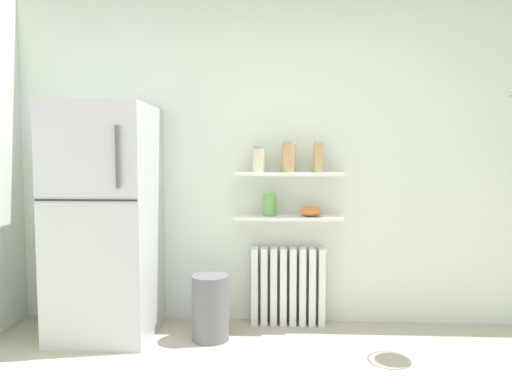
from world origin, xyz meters
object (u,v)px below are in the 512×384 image
storage_jar_1 (289,157)px  trash_bin (211,307)px  storage_jar_2 (319,157)px  storage_jar_0 (259,159)px  vase (270,205)px  radiator (288,286)px  refrigerator (106,221)px  shelf_bowl (311,211)px

storage_jar_1 → trash_bin: bearing=-151.3°
storage_jar_1 → storage_jar_2: (0.22, -0.00, 0.00)m
storage_jar_0 → vase: bearing=0.0°
radiator → refrigerator: bearing=-169.0°
storage_jar_2 → vase: size_ratio=1.39×
storage_jar_0 → vase: size_ratio=1.19×
storage_jar_1 → storage_jar_0: bearing=-180.0°
trash_bin → radiator: bearing=31.0°
radiator → storage_jar_1: 0.99m
storage_jar_1 → trash_bin: storage_jar_1 is taller
refrigerator → shelf_bowl: bearing=8.7°
storage_jar_1 → radiator: bearing=90.0°
radiator → trash_bin: radiator is taller
refrigerator → vase: (1.18, 0.23, 0.10)m
refrigerator → vase: size_ratio=10.05×
radiator → storage_jar_0: size_ratio=3.05×
storage_jar_1 → trash_bin: (-0.55, -0.30, -1.06)m
trash_bin → shelf_bowl: bearing=22.7°
shelf_bowl → radiator: bearing=170.0°
storage_jar_1 → storage_jar_2: same height
refrigerator → trash_bin: bearing=-5.6°
radiator → trash_bin: 0.65m
storage_jar_1 → shelf_bowl: bearing=-0.0°
storage_jar_0 → shelf_bowl: bearing=0.0°
storage_jar_0 → vase: (0.08, 0.00, -0.35)m
storage_jar_2 → shelf_bowl: storage_jar_2 is taller
storage_jar_0 → refrigerator: bearing=-168.3°
radiator → vase: vase is taller
storage_jar_0 → trash_bin: bearing=-137.5°
storage_jar_0 → shelf_bowl: (0.39, 0.00, -0.39)m
storage_jar_1 → shelf_bowl: (0.17, -0.00, -0.41)m
refrigerator → storage_jar_2: refrigerator is taller
storage_jar_2 → storage_jar_0: bearing=180.0°
radiator → shelf_bowl: bearing=-10.0°
radiator → storage_jar_1: bearing=-90.0°
vase → shelf_bowl: vase is taller
vase → trash_bin: (-0.41, -0.30, -0.70)m
storage_jar_1 → vase: size_ratio=1.38×
shelf_bowl → storage_jar_1: bearing=180.0°
storage_jar_1 → refrigerator: bearing=-170.2°
vase → storage_jar_2: bearing=-0.0°
refrigerator → storage_jar_1: 1.42m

